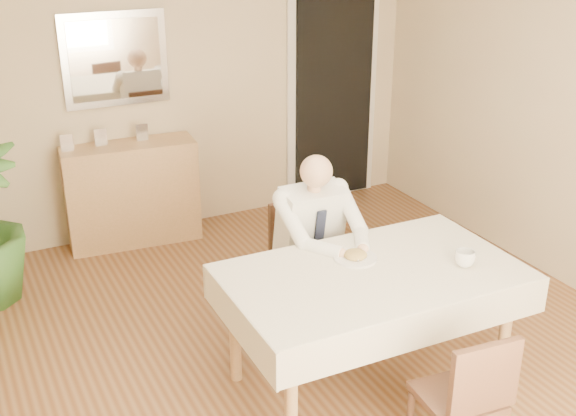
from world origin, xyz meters
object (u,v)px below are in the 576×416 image
dining_table (372,284)px  sideboard (132,193)px  coffee_mug (465,258)px  chair_near (468,396)px  chair_far (302,254)px  seated_man (322,241)px

dining_table → sideboard: bearing=106.4°
dining_table → coffee_mug: 0.56m
chair_near → dining_table: bearing=97.1°
chair_far → coffee_mug: coffee_mug is taller
chair_far → sideboard: size_ratio=0.76×
dining_table → chair_far: bearing=91.0°
dining_table → chair_near: 0.88m
seated_man → dining_table: bearing=-90.0°
coffee_mug → sideboard: sideboard is taller
coffee_mug → sideboard: (-1.23, 2.80, -0.36)m
seated_man → coffee_mug: size_ratio=10.25×
dining_table → seated_man: size_ratio=1.39×
chair_far → chair_near: bearing=-89.4°
sideboard → seated_man: bearing=-65.0°
chair_far → coffee_mug: bearing=-64.7°
chair_near → coffee_mug: size_ratio=6.60×
sideboard → chair_far: bearing=-62.1°
dining_table → sideboard: size_ratio=1.58×
dining_table → coffee_mug: size_ratio=14.25×
seated_man → coffee_mug: (0.51, -0.78, 0.11)m
chair_far → sideboard: bearing=112.4°
chair_far → seated_man: bearing=-90.2°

